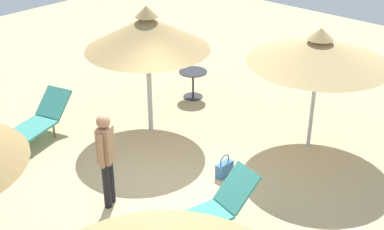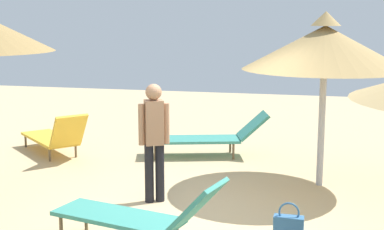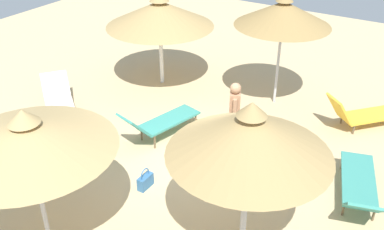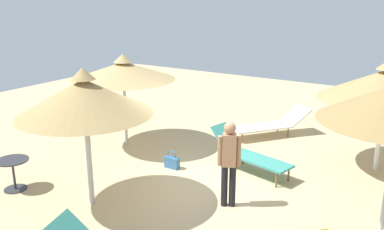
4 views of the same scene
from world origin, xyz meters
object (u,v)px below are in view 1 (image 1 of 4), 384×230
lounge_chair_near_right (200,214)px  lounge_chair_front (29,127)px  person_standing_far_right (106,155)px  handbag (224,168)px  side_table_round (193,79)px  parasol_umbrella_center (147,33)px  parasol_umbrella_far_right (319,51)px

lounge_chair_near_right → lounge_chair_front: size_ratio=0.90×
person_standing_far_right → handbag: size_ratio=3.81×
lounge_chair_near_right → side_table_round: size_ratio=3.14×
parasol_umbrella_center → side_table_round: bearing=12.9°
lounge_chair_front → handbag: (1.74, -3.69, -0.24)m
side_table_round → parasol_umbrella_far_right: bearing=-93.7°
parasol_umbrella_far_right → handbag: bearing=162.4°
lounge_chair_front → handbag: 4.09m
side_table_round → handbag: bearing=-128.7°
lounge_chair_near_right → handbag: lounge_chair_near_right is taller
parasol_umbrella_center → handbag: parasol_umbrella_center is taller
lounge_chair_near_right → person_standing_far_right: person_standing_far_right is taller
parasol_umbrella_far_right → side_table_round: bearing=86.3°
parasol_umbrella_far_right → lounge_chair_near_right: (-3.56, -0.19, -1.62)m
parasol_umbrella_center → lounge_chair_front: size_ratio=1.15×
side_table_round → lounge_chair_front: bearing=165.9°
parasol_umbrella_far_right → lounge_chair_front: parasol_umbrella_far_right is taller
person_standing_far_right → side_table_round: (4.15, 1.80, -0.51)m
parasol_umbrella_center → lounge_chair_near_right: bearing=-122.0°
parasol_umbrella_center → lounge_chair_near_right: size_ratio=1.28×
parasol_umbrella_center → handbag: (-0.33, -2.29, -2.02)m
handbag → parasol_umbrella_center: bearing=81.8°
parasol_umbrella_far_right → person_standing_far_right: size_ratio=1.59×
parasol_umbrella_far_right → side_table_round: parasol_umbrella_far_right is taller
person_standing_far_right → parasol_umbrella_center: bearing=30.8°
lounge_chair_front → parasol_umbrella_center: bearing=-34.1°
lounge_chair_front → side_table_round: lounge_chair_front is taller
side_table_round → parasol_umbrella_center: bearing=-167.1°
parasol_umbrella_center → person_standing_far_right: size_ratio=1.59×
parasol_umbrella_far_right → parasol_umbrella_center: parasol_umbrella_center is taller
parasol_umbrella_far_right → handbag: 2.81m
person_standing_far_right → side_table_round: person_standing_far_right is taller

